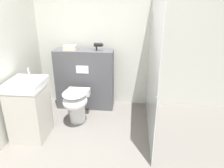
% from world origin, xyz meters
% --- Properties ---
extents(wall_back, '(8.00, 0.06, 2.50)m').
position_xyz_m(wall_back, '(0.00, 2.04, 1.25)').
color(wall_back, silver).
rests_on(wall_back, ground_plane).
extents(partition_panel, '(1.06, 0.30, 1.11)m').
position_xyz_m(partition_panel, '(-0.41, 1.78, 0.56)').
color(partition_panel, '#4C4C51').
rests_on(partition_panel, ground_plane).
extents(shower_glass, '(0.04, 1.76, 2.00)m').
position_xyz_m(shower_glass, '(0.75, 1.13, 1.00)').
color(shower_glass, silver).
rests_on(shower_glass, ground_plane).
extents(toilet, '(0.40, 0.58, 0.58)m').
position_xyz_m(toilet, '(-0.44, 1.21, 0.36)').
color(toilet, white).
rests_on(toilet, ground_plane).
extents(sink_vanity, '(0.49, 0.54, 1.04)m').
position_xyz_m(sink_vanity, '(-1.02, 0.77, 0.45)').
color(sink_vanity, beige).
rests_on(sink_vanity, ground_plane).
extents(hair_drier, '(0.17, 0.07, 0.14)m').
position_xyz_m(hair_drier, '(-0.13, 1.78, 1.21)').
color(hair_drier, black).
rests_on(hair_drier, partition_panel).
extents(folded_towel, '(0.22, 0.13, 0.09)m').
position_xyz_m(folded_towel, '(-0.64, 1.77, 1.16)').
color(folded_towel, beige).
rests_on(folded_towel, partition_panel).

